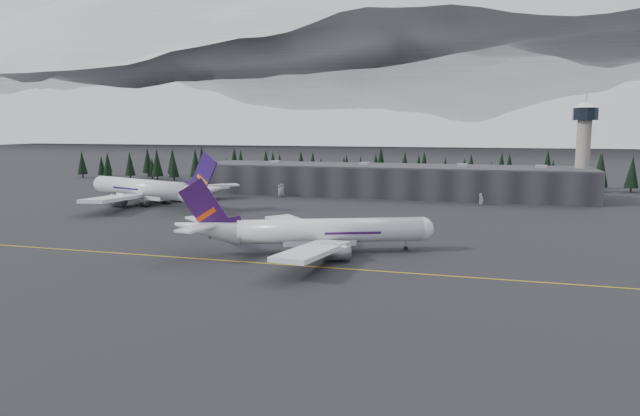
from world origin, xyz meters
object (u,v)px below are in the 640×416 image
(terminal, at_px, (388,180))
(jet_parked, at_px, (152,189))
(jet_main, at_px, (308,232))
(control_tower, at_px, (584,140))
(gse_vehicle_b, at_px, (481,203))
(gse_vehicle_a, at_px, (281,195))

(terminal, relative_size, jet_parked, 2.36)
(jet_main, bearing_deg, jet_parked, 120.37)
(control_tower, bearing_deg, jet_parked, -159.58)
(terminal, height_order, jet_parked, jet_parked)
(gse_vehicle_b, bearing_deg, terminal, -127.36)
(control_tower, xyz_separation_m, gse_vehicle_a, (-116.15, -20.81, -22.67))
(terminal, xyz_separation_m, control_tower, (75.00, 3.00, 17.11))
(control_tower, height_order, gse_vehicle_b, control_tower)
(jet_main, distance_m, jet_parked, 98.97)
(gse_vehicle_b, bearing_deg, jet_parked, -82.86)
(jet_parked, xyz_separation_m, gse_vehicle_a, (36.97, 36.20, -5.06))
(jet_parked, relative_size, gse_vehicle_b, 15.52)
(control_tower, distance_m, gse_vehicle_a, 120.16)
(jet_parked, height_order, gse_vehicle_a, jet_parked)
(jet_main, distance_m, gse_vehicle_a, 105.41)
(jet_parked, bearing_deg, gse_vehicle_a, -115.72)
(jet_main, bearing_deg, gse_vehicle_a, 91.24)
(control_tower, bearing_deg, terminal, -177.71)
(gse_vehicle_a, bearing_deg, gse_vehicle_b, -26.44)
(control_tower, distance_m, gse_vehicle_b, 49.40)
(jet_parked, height_order, gse_vehicle_b, jet_parked)
(jet_main, bearing_deg, terminal, 68.24)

